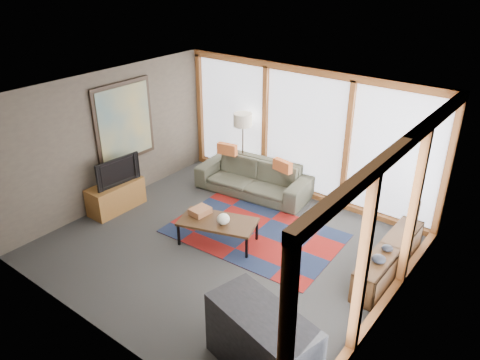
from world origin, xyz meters
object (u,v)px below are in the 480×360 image
Objects in this scene: tv_console at (116,196)px; bar_counter at (262,342)px; coffee_table at (218,232)px; sofa at (253,178)px; television at (115,170)px; floor_lamp at (243,149)px; bookshelf at (389,259)px.

bar_counter reaches higher than tv_console.
coffee_table is 2.31m from tv_console.
bar_counter reaches higher than sofa.
tv_console is (-2.29, -0.30, 0.06)m from coffee_table.
bar_counter reaches higher than coffee_table.
television is at bearing 174.67° from bar_counter.
tv_console reaches higher than coffee_table.
tv_console is at bearing 175.29° from bar_counter.
floor_lamp is 1.41× the size of tv_console.
tv_console reaches higher than bookshelf.
television reaches higher than coffee_table.
tv_console is 4.67m from bar_counter.
sofa is 0.70m from floor_lamp.
television is (-2.27, -0.25, 0.60)m from coffee_table.
coffee_table is 2.78m from bar_counter.
sofa is 2.73m from tv_console.
bar_counter is (4.42, -1.51, -0.38)m from television.
television is at bearing -116.52° from floor_lamp.
tv_console is 0.54m from television.
bar_counter is (4.43, -1.46, 0.16)m from tv_console.
tv_console is at bearing -116.35° from floor_lamp.
floor_lamp is 3.91m from bookshelf.
bookshelf is at bearing 14.38° from tv_console.
floor_lamp reaches higher than bookshelf.
sofa is 1.81× the size of coffee_table.
tv_console is (-4.90, -1.26, 0.02)m from bookshelf.
floor_lamp is at bearing 63.65° from tv_console.
coffee_table is 1.18× the size of tv_console.
coffee_table is 0.65× the size of bookshelf.
bar_counter is (2.75, -3.60, 0.09)m from sofa.
bar_counter is at bearing -99.79° from bookshelf.
coffee_table is (0.60, -1.84, -0.12)m from sofa.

